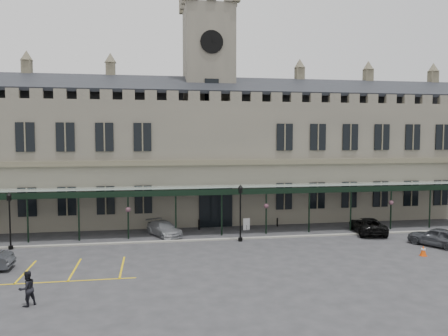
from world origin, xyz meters
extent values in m
plane|color=#2E2E30|center=(0.00, 0.00, 0.00)|extent=(140.00, 140.00, 0.00)
cube|color=#5F5B4F|center=(0.00, 16.00, 6.00)|extent=(60.00, 10.00, 12.00)
cube|color=brown|center=(0.00, 10.82, 6.20)|extent=(60.00, 0.35, 0.50)
cube|color=black|center=(0.00, 13.50, 13.80)|extent=(60.00, 4.77, 2.20)
cube|color=black|center=(0.00, 18.50, 13.80)|extent=(60.00, 4.77, 2.20)
cube|color=black|center=(0.00, 10.90, 1.90)|extent=(3.20, 0.18, 3.80)
cube|color=#5F5B4F|center=(0.00, 16.00, 11.00)|extent=(5.00, 5.00, 22.00)
cylinder|color=silver|center=(0.00, 13.44, 18.00)|extent=(2.20, 0.12, 2.20)
cylinder|color=black|center=(0.00, 13.37, 18.00)|extent=(2.30, 0.04, 2.30)
cube|color=black|center=(0.00, 13.44, 13.00)|extent=(1.40, 0.12, 2.80)
cube|color=#8C9E93|center=(0.00, 9.00, 4.10)|extent=(50.00, 4.00, 0.40)
cube|color=black|center=(0.00, 7.00, 3.85)|extent=(50.00, 0.18, 0.50)
cube|color=gray|center=(0.00, 5.50, 0.06)|extent=(60.00, 0.40, 0.12)
cylinder|color=#332314|center=(-22.00, 25.00, 6.00)|extent=(0.70, 0.70, 12.00)
sphere|color=black|center=(-22.00, 25.00, 13.00)|extent=(6.00, 6.00, 6.00)
cylinder|color=#332314|center=(8.00, 25.00, 6.00)|extent=(0.70, 0.70, 12.00)
sphere|color=black|center=(8.00, 25.00, 13.00)|extent=(6.00, 6.00, 6.00)
cylinder|color=#332314|center=(24.00, 25.00, 6.00)|extent=(0.70, 0.70, 12.00)
sphere|color=black|center=(24.00, 25.00, 13.00)|extent=(6.00, 6.00, 6.00)
cylinder|color=black|center=(-16.73, 5.12, 0.14)|extent=(0.34, 0.34, 0.29)
cylinder|color=black|center=(-16.73, 5.12, 1.91)|extent=(0.11, 0.11, 3.81)
cube|color=black|center=(-16.73, 5.12, 3.95)|extent=(0.27, 0.27, 0.38)
cone|color=black|center=(-16.73, 5.12, 4.29)|extent=(0.42, 0.42, 0.29)
cylinder|color=black|center=(1.17, 4.80, 0.15)|extent=(0.37, 0.37, 0.30)
cylinder|color=black|center=(1.17, 4.80, 2.03)|extent=(0.12, 0.12, 4.06)
cube|color=black|center=(1.17, 4.80, 4.22)|extent=(0.28, 0.28, 0.41)
cone|color=black|center=(1.17, 4.80, 4.57)|extent=(0.45, 0.45, 0.30)
cube|color=#E84607|center=(13.35, -1.74, 0.02)|extent=(0.41, 0.41, 0.04)
cone|color=#E84607|center=(13.35, -1.74, 0.38)|extent=(0.48, 0.48, 0.76)
cylinder|color=silver|center=(13.35, -1.74, 0.49)|extent=(0.31, 0.31, 0.11)
cylinder|color=black|center=(2.60, 9.00, 0.23)|extent=(0.05, 0.05, 0.45)
cube|color=silver|center=(2.60, 9.00, 0.55)|extent=(0.64, 0.12, 1.09)
cylinder|color=black|center=(-1.71, 9.88, 0.48)|extent=(0.17, 0.17, 0.96)
cylinder|color=black|center=(5.89, 10.09, 0.42)|extent=(0.15, 0.15, 0.83)
imported|color=#A0A3A8|center=(-5.00, 7.84, 0.63)|extent=(3.46, 4.71, 1.27)
imported|color=black|center=(13.00, 5.87, 0.70)|extent=(3.26, 5.40, 1.40)
imported|color=#393C41|center=(16.12, 0.59, 0.75)|extent=(3.70, 4.74, 1.51)
imported|color=black|center=(-12.30, -7.04, 0.90)|extent=(1.11, 1.10, 1.81)
camera|label=1|loc=(-5.98, -30.02, 8.55)|focal=35.00mm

